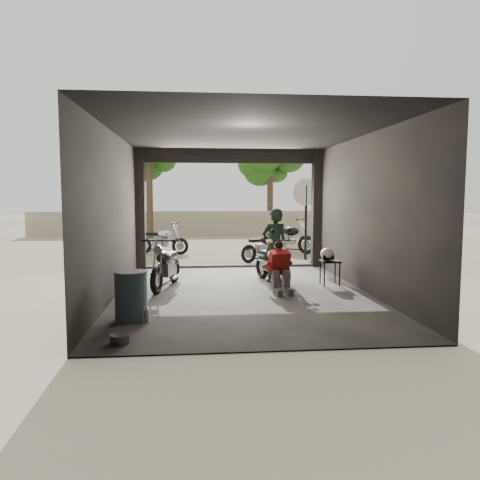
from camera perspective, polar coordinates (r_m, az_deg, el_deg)
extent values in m
plane|color=#7A6D56|center=(9.45, 0.32, -6.64)|extent=(80.00, 80.00, 0.00)
cube|color=#2D2B28|center=(9.45, 0.32, -6.58)|extent=(5.00, 7.00, 0.02)
plane|color=black|center=(9.32, 0.33, 12.98)|extent=(7.00, 7.00, 0.00)
cube|color=black|center=(5.78, 3.83, 1.64)|extent=(5.00, 0.02, 3.20)
cube|color=black|center=(9.33, -15.16, 2.93)|extent=(0.02, 7.00, 3.20)
cube|color=black|center=(9.82, 15.02, 3.06)|extent=(0.02, 7.00, 3.20)
cube|color=black|center=(12.66, -12.06, 3.63)|extent=(0.24, 0.24, 3.20)
cube|color=black|center=(13.00, 9.31, 3.73)|extent=(0.24, 0.24, 3.20)
cube|color=black|center=(12.69, -1.26, 10.17)|extent=(5.00, 0.16, 0.36)
cube|color=#2D2B28|center=(12.87, -1.26, -3.20)|extent=(5.00, 0.25, 0.08)
cube|color=gray|center=(23.25, -3.17, 2.08)|extent=(18.00, 0.30, 1.20)
cylinder|color=#382B1E|center=(21.79, -10.96, 4.89)|extent=(0.30, 0.30, 3.58)
ellipsoid|color=#1E4C14|center=(21.88, -11.07, 10.77)|extent=(2.20, 2.20, 3.14)
cylinder|color=#382B1E|center=(23.49, 3.68, 4.55)|extent=(0.30, 0.30, 3.20)
ellipsoid|color=#1E4C14|center=(23.54, 3.71, 9.42)|extent=(2.20, 2.20, 2.80)
imported|color=black|center=(10.62, 4.23, -0.70)|extent=(0.70, 0.55, 1.69)
cube|color=black|center=(10.44, 10.92, -2.56)|extent=(0.41, 0.41, 0.04)
cylinder|color=black|center=(10.27, 10.25, -4.21)|extent=(0.03, 0.03, 0.54)
cylinder|color=black|center=(10.37, 12.05, -4.15)|extent=(0.03, 0.03, 0.54)
cylinder|color=black|center=(10.59, 9.75, -3.90)|extent=(0.03, 0.03, 0.54)
cylinder|color=black|center=(10.68, 11.51, -3.85)|extent=(0.03, 0.03, 0.54)
ellipsoid|color=silver|center=(10.41, 10.57, -1.69)|extent=(0.33, 0.34, 0.28)
cylinder|color=#3B5964|center=(7.61, -13.13, -6.73)|extent=(0.54, 0.54, 0.79)
cylinder|color=black|center=(14.50, 8.03, 2.11)|extent=(0.08, 0.08, 2.28)
cylinder|color=beige|center=(14.46, 8.10, 5.80)|extent=(0.83, 0.03, 0.83)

